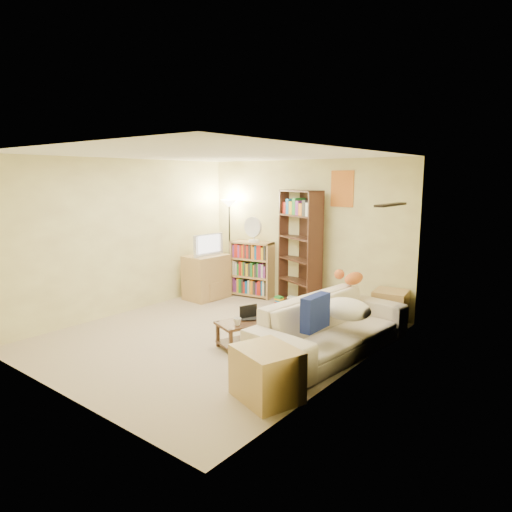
% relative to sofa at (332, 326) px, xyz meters
% --- Properties ---
extents(room, '(4.50, 4.54, 2.52)m').
position_rel_sofa_xyz_m(room, '(-1.55, -0.48, 1.28)').
color(room, tan).
rests_on(room, ground).
extents(sofa, '(2.54, 1.39, 0.69)m').
position_rel_sofa_xyz_m(sofa, '(0.00, 0.00, 0.00)').
color(sofa, beige).
rests_on(sofa, ground).
extents(navy_pillow, '(0.14, 0.45, 0.41)m').
position_rel_sofa_xyz_m(navy_pillow, '(0.06, -0.52, 0.31)').
color(navy_pillow, navy).
rests_on(navy_pillow, sofa).
extents(cream_blanket, '(0.63, 0.45, 0.27)m').
position_rel_sofa_xyz_m(cream_blanket, '(0.17, 0.04, 0.25)').
color(cream_blanket, white).
rests_on(cream_blanket, sofa).
extents(tabby_cat, '(0.54, 0.23, 0.19)m').
position_rel_sofa_xyz_m(tabby_cat, '(-0.21, 0.93, 0.44)').
color(tabby_cat, orange).
rests_on(tabby_cat, sofa).
extents(coffee_table, '(0.68, 0.87, 0.34)m').
position_rel_sofa_xyz_m(coffee_table, '(-0.98, -0.50, -0.13)').
color(coffee_table, '#482E1B').
rests_on(coffee_table, ground).
extents(laptop, '(0.49, 0.49, 0.02)m').
position_rel_sofa_xyz_m(laptop, '(-0.92, -0.45, 0.01)').
color(laptop, black).
rests_on(laptop, coffee_table).
extents(laptop_screen, '(0.10, 0.24, 0.17)m').
position_rel_sofa_xyz_m(laptop_screen, '(-1.03, -0.41, 0.10)').
color(laptop_screen, white).
rests_on(laptop_screen, laptop).
extents(mug, '(0.17, 0.17, 0.09)m').
position_rel_sofa_xyz_m(mug, '(-0.96, -0.71, 0.05)').
color(mug, white).
rests_on(mug, coffee_table).
extents(tv_remote, '(0.05, 0.14, 0.02)m').
position_rel_sofa_xyz_m(tv_remote, '(-0.80, -0.29, 0.01)').
color(tv_remote, black).
rests_on(tv_remote, coffee_table).
extents(tv_stand, '(0.58, 0.78, 0.80)m').
position_rel_sofa_xyz_m(tv_stand, '(-3.10, 0.91, 0.06)').
color(tv_stand, tan).
rests_on(tv_stand, ground).
extents(television, '(0.70, 0.17, 0.39)m').
position_rel_sofa_xyz_m(television, '(-3.10, 0.91, 0.66)').
color(television, black).
rests_on(television, tv_stand).
extents(tall_bookshelf, '(0.94, 0.62, 1.99)m').
position_rel_sofa_xyz_m(tall_bookshelf, '(-1.50, 1.56, 0.71)').
color(tall_bookshelf, '#3D2117').
rests_on(tall_bookshelf, ground).
extents(short_bookshelf, '(0.85, 0.45, 1.03)m').
position_rel_sofa_xyz_m(short_bookshelf, '(-2.54, 1.56, 0.17)').
color(short_bookshelf, '#B17D56').
rests_on(short_bookshelf, ground).
extents(desk_fan, '(0.37, 0.21, 0.46)m').
position_rel_sofa_xyz_m(desk_fan, '(-2.48, 1.51, 0.92)').
color(desk_fan, white).
rests_on(desk_fan, short_bookshelf).
extents(floor_lamp, '(0.30, 0.30, 1.78)m').
position_rel_sofa_xyz_m(floor_lamp, '(-3.10, 1.56, 1.08)').
color(floor_lamp, black).
rests_on(floor_lamp, ground).
extents(side_table, '(0.54, 0.54, 0.54)m').
position_rel_sofa_xyz_m(side_table, '(0.17, 1.48, -0.08)').
color(side_table, tan).
rests_on(side_table, ground).
extents(end_cabinet, '(0.77, 0.71, 0.53)m').
position_rel_sofa_xyz_m(end_cabinet, '(0.10, -1.50, -0.08)').
color(end_cabinet, tan).
rests_on(end_cabinet, ground).
extents(book_stacks, '(0.39, 0.16, 0.16)m').
position_rel_sofa_xyz_m(book_stacks, '(-1.70, 1.46, -0.27)').
color(book_stacks, red).
rests_on(book_stacks, ground).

